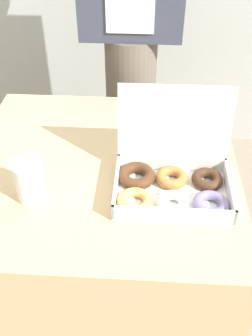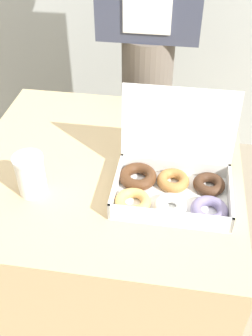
% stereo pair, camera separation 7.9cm
% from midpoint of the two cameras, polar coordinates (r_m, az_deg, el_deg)
% --- Properties ---
extents(ground_plane, '(14.00, 14.00, 0.00)m').
position_cam_midpoint_polar(ground_plane, '(1.86, -0.94, -18.10)').
color(ground_plane, gray).
extents(table, '(0.88, 0.86, 0.78)m').
position_cam_midpoint_polar(table, '(1.55, -1.10, -10.44)').
color(table, tan).
rests_on(table, ground_plane).
extents(donut_box, '(0.36, 0.27, 0.28)m').
position_cam_midpoint_polar(donut_box, '(1.15, 8.50, -2.17)').
color(donut_box, white).
rests_on(donut_box, table).
extents(coffee_cup, '(0.09, 0.09, 0.13)m').
position_cam_midpoint_polar(coffee_cup, '(1.15, -11.78, -1.02)').
color(coffee_cup, white).
rests_on(coffee_cup, table).
extents(person_customer, '(0.43, 0.24, 1.76)m').
position_cam_midpoint_polar(person_customer, '(1.80, 4.70, 19.64)').
color(person_customer, '#665B51').
rests_on(person_customer, ground_plane).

